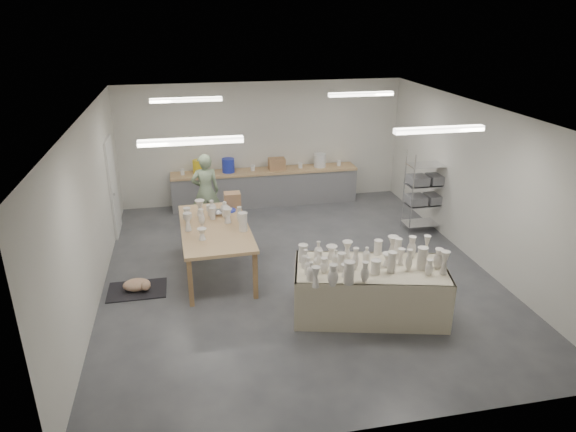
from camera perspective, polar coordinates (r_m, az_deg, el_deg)
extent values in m
plane|color=#424449|center=(9.73, 0.97, -6.14)|extent=(8.00, 8.00, 0.00)
cube|color=white|center=(8.73, 1.10, 11.45)|extent=(7.00, 8.00, 0.02)
cube|color=silver|center=(12.89, -2.85, 8.09)|extent=(7.00, 0.02, 3.00)
cube|color=silver|center=(5.67, 9.99, -11.31)|extent=(7.00, 0.02, 3.00)
cube|color=silver|center=(9.07, -21.10, 0.57)|extent=(0.02, 8.00, 3.00)
cube|color=silver|center=(10.42, 20.22, 3.37)|extent=(0.02, 8.00, 3.00)
cube|color=white|center=(11.64, -18.85, 3.08)|extent=(0.05, 0.90, 2.10)
cube|color=white|center=(7.07, -10.71, 8.17)|extent=(1.40, 0.12, 0.08)
cube|color=white|center=(7.97, 16.46, 9.19)|extent=(1.40, 0.12, 0.08)
cube|color=white|center=(10.50, -11.24, 12.56)|extent=(1.40, 0.12, 0.08)
cube|color=white|center=(11.13, 8.11, 13.26)|extent=(1.40, 0.12, 0.08)
cube|color=#AA7D52|center=(12.75, -2.58, 5.00)|extent=(4.60, 0.60, 0.06)
cube|color=slate|center=(12.89, -2.54, 3.09)|extent=(4.60, 0.55, 0.84)
cylinder|color=yellow|center=(12.56, -9.85, 5.38)|extent=(0.30, 0.30, 0.34)
cylinder|color=#2131B5|center=(12.59, -6.66, 5.61)|extent=(0.30, 0.30, 0.34)
cylinder|color=white|center=(12.97, 3.56, 6.20)|extent=(0.30, 0.30, 0.34)
cube|color=#A87651|center=(12.75, -1.25, 5.81)|extent=(0.40, 0.30, 0.28)
cylinder|color=white|center=(12.58, -11.64, 4.81)|extent=(0.10, 0.10, 0.14)
cylinder|color=white|center=(12.68, -3.93, 5.35)|extent=(0.10, 0.10, 0.14)
cylinder|color=white|center=(12.89, 1.39, 5.66)|extent=(0.10, 0.10, 0.14)
cylinder|color=white|center=(13.14, 5.67, 5.88)|extent=(0.10, 0.10, 0.14)
cylinder|color=silver|center=(11.25, 13.65, 2.20)|extent=(0.02, 0.02, 1.80)
cylinder|color=silver|center=(11.62, 17.42, 2.44)|extent=(0.02, 0.02, 1.80)
cylinder|color=silver|center=(11.62, 12.77, 2.93)|extent=(0.02, 0.02, 1.80)
cylinder|color=silver|center=(11.98, 16.45, 3.14)|extent=(0.02, 0.02, 1.80)
cube|color=silver|center=(11.87, 14.74, -0.73)|extent=(0.88, 0.48, 0.02)
cube|color=silver|center=(11.71, 14.95, 1.30)|extent=(0.88, 0.48, 0.02)
cube|color=silver|center=(11.56, 15.17, 3.39)|extent=(0.88, 0.48, 0.02)
cube|color=silver|center=(11.44, 15.39, 5.53)|extent=(0.88, 0.48, 0.02)
cube|color=slate|center=(11.58, 14.03, 1.79)|extent=(0.38, 0.42, 0.18)
cube|color=slate|center=(11.77, 15.97, 1.92)|extent=(0.38, 0.42, 0.18)
cube|color=slate|center=(11.43, 14.23, 3.90)|extent=(0.38, 0.42, 0.18)
cube|color=slate|center=(11.63, 16.20, 4.00)|extent=(0.38, 0.42, 0.18)
cube|color=olive|center=(8.39, 9.02, -8.49)|extent=(2.28, 1.44, 0.73)
cube|color=beige|center=(8.17, 9.21, -5.75)|extent=(2.57, 1.66, 0.03)
cube|color=beige|center=(7.93, 10.40, -10.09)|extent=(2.31, 0.60, 0.83)
cube|color=beige|center=(8.80, 7.84, -6.48)|extent=(2.31, 0.60, 0.83)
cube|color=#AA7D52|center=(9.46, -8.13, -1.29)|extent=(1.29, 2.47, 0.06)
cube|color=olive|center=(8.62, -11.03, -7.30)|extent=(0.08, 0.08, 0.85)
cube|color=olive|center=(8.67, -3.87, -6.72)|extent=(0.08, 0.08, 0.85)
cube|color=olive|center=(10.69, -11.30, -1.38)|extent=(0.08, 0.08, 0.85)
cube|color=olive|center=(10.73, -5.56, -0.94)|extent=(0.08, 0.08, 0.85)
ellipsoid|color=silver|center=(9.95, -7.80, 0.42)|extent=(0.26, 0.26, 0.12)
cylinder|color=#2131B5|center=(10.12, -6.56, 0.63)|extent=(0.26, 0.26, 0.03)
cylinder|color=white|center=(10.17, -8.75, 0.90)|extent=(0.11, 0.11, 0.12)
cube|color=#A87651|center=(10.33, -6.20, 1.84)|extent=(0.32, 0.26, 0.28)
cube|color=black|center=(9.47, -16.40, -7.89)|extent=(1.00, 0.70, 0.02)
ellipsoid|color=white|center=(9.42, -16.48, -7.31)|extent=(0.55, 0.46, 0.20)
sphere|color=white|center=(9.30, -15.55, -7.47)|extent=(0.17, 0.17, 0.17)
imported|color=#8CA47F|center=(11.51, -9.14, 2.74)|extent=(0.65, 0.46, 1.70)
cylinder|color=#A61727|center=(11.94, -9.06, 0.83)|extent=(0.44, 0.44, 0.04)
cylinder|color=silver|center=(11.98, -8.27, 0.07)|extent=(0.02, 0.02, 0.32)
cylinder|color=silver|center=(12.14, -9.30, 0.29)|extent=(0.02, 0.02, 0.32)
cylinder|color=silver|center=(11.89, -9.46, -0.19)|extent=(0.02, 0.02, 0.32)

